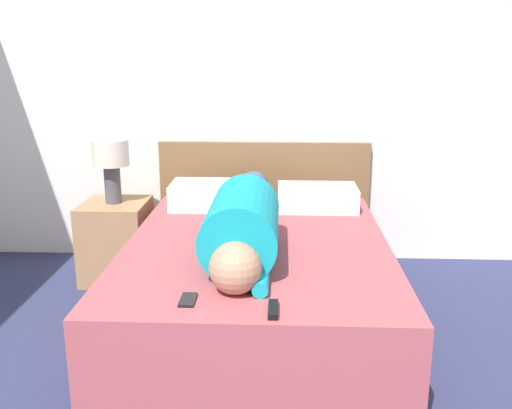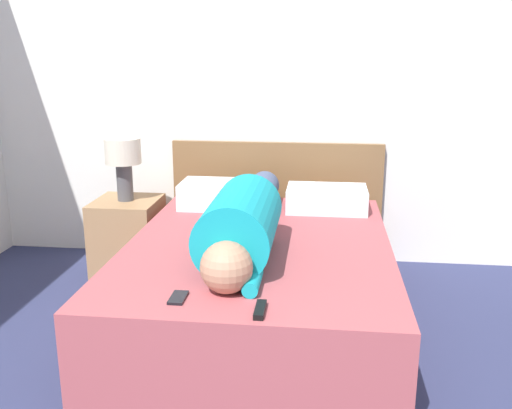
% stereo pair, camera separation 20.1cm
% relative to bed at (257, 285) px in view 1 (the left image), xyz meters
% --- Properties ---
extents(wall_back, '(5.79, 0.06, 2.60)m').
position_rel_bed_xyz_m(wall_back, '(0.15, 1.21, 1.04)').
color(wall_back, white).
rests_on(wall_back, ground_plane).
extents(bed, '(1.42, 1.97, 0.52)m').
position_rel_bed_xyz_m(bed, '(0.00, 0.00, 0.00)').
color(bed, '#A84C51').
rests_on(bed, ground_plane).
extents(headboard, '(1.54, 0.04, 0.89)m').
position_rel_bed_xyz_m(headboard, '(0.00, 1.14, 0.19)').
color(headboard, brown).
rests_on(headboard, ground_plane).
extents(nightstand, '(0.43, 0.46, 0.54)m').
position_rel_bed_xyz_m(nightstand, '(-1.00, 0.71, 0.01)').
color(nightstand, '#A37A51').
rests_on(nightstand, ground_plane).
extents(table_lamp, '(0.24, 0.24, 0.43)m').
position_rel_bed_xyz_m(table_lamp, '(-1.00, 0.71, 0.57)').
color(table_lamp, '#4C4C51').
rests_on(table_lamp, nightstand).
extents(person_lying, '(0.36, 1.74, 0.36)m').
position_rel_bed_xyz_m(person_lying, '(-0.06, -0.12, 0.41)').
color(person_lying, tan).
rests_on(person_lying, bed).
extents(pillow_near_headboard, '(0.54, 0.34, 0.17)m').
position_rel_bed_xyz_m(pillow_near_headboard, '(-0.33, 0.70, 0.34)').
color(pillow_near_headboard, white).
rests_on(pillow_near_headboard, bed).
extents(pillow_second, '(0.52, 0.34, 0.15)m').
position_rel_bed_xyz_m(pillow_second, '(0.37, 0.70, 0.33)').
color(pillow_second, white).
rests_on(pillow_second, bed).
extents(tv_remote, '(0.04, 0.15, 0.02)m').
position_rel_bed_xyz_m(tv_remote, '(0.10, -0.87, 0.27)').
color(tv_remote, black).
rests_on(tv_remote, bed).
extents(cell_phone, '(0.06, 0.13, 0.01)m').
position_rel_bed_xyz_m(cell_phone, '(-0.26, -0.78, 0.27)').
color(cell_phone, black).
rests_on(cell_phone, bed).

